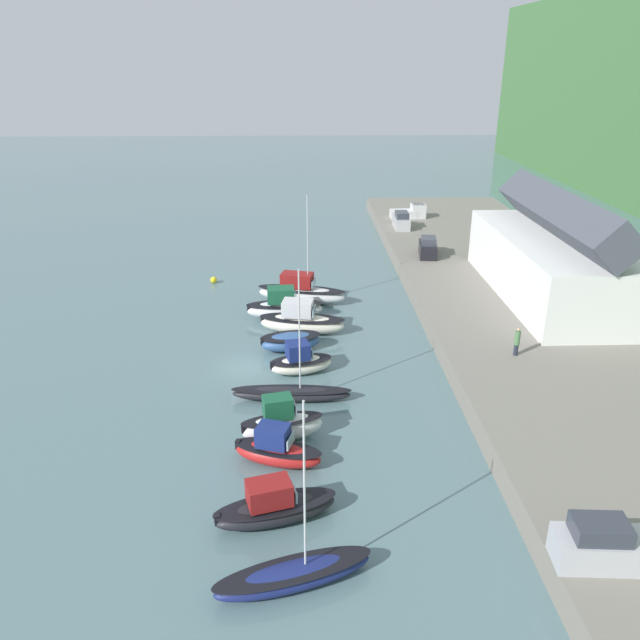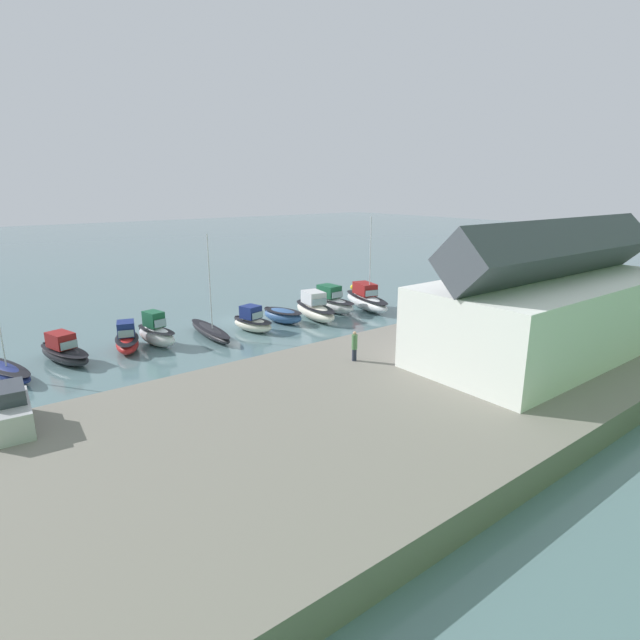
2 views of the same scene
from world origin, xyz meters
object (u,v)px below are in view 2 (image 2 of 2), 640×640
parked_car_0 (530,297)px  person_on_quay (354,346)px  parked_car_2 (10,411)px  moored_boat_4 (252,322)px  moored_boat_5 (210,331)px  moored_boat_6 (156,333)px  moored_boat_3 (283,315)px  pickup_truck_0 (620,280)px  mooring_buoy_1 (353,287)px  moored_boat_9 (4,370)px  moored_boat_0 (366,300)px  parked_car_1 (580,282)px  moored_boat_1 (331,302)px  moored_boat_7 (127,340)px  moored_boat_8 (64,352)px  moored_boat_2 (315,309)px

parked_car_0 → person_on_quay: (25.26, 1.55, 0.18)m
person_on_quay → parked_car_2: bearing=-8.4°
moored_boat_4 → moored_boat_5: size_ratio=0.54×
moored_boat_4 → moored_boat_6: moored_boat_6 is taller
moored_boat_4 → moored_boat_5: bearing=-22.6°
moored_boat_3 → pickup_truck_0: size_ratio=1.10×
moored_boat_6 → mooring_buoy_1: (-29.59, -7.80, -0.78)m
moored_boat_9 → parked_car_0: bearing=145.0°
moored_boat_0 → moored_boat_4: size_ratio=2.05×
parked_car_1 → mooring_buoy_1: size_ratio=6.05×
moored_boat_1 → mooring_buoy_1: moored_boat_1 is taller
moored_boat_7 → moored_boat_8: bearing=17.6°
parked_car_1 → moored_boat_9: bearing=-102.9°
moored_boat_1 → mooring_buoy_1: bearing=-145.8°
moored_boat_3 → parked_car_0: size_ratio=1.20×
moored_boat_2 → moored_boat_8: bearing=6.2°
moored_boat_9 → parked_car_2: bearing=69.4°
parked_car_2 → mooring_buoy_1: 47.30m
moored_boat_7 → person_on_quay: 20.16m
moored_boat_0 → moored_boat_6: (23.57, -1.31, 0.03)m
moored_boat_4 → parked_car_2: 24.85m
parked_car_0 → person_on_quay: parked_car_0 is taller
moored_boat_4 → moored_boat_7: (11.34, -1.41, -0.00)m
moored_boat_8 → person_on_quay: (-15.31, 17.14, 1.88)m
moored_boat_2 → moored_boat_8: moored_boat_2 is taller
moored_boat_5 → parked_car_2: moored_boat_5 is taller
moored_boat_2 → moored_boat_3: bearing=-4.9°
moored_boat_1 → moored_boat_5: size_ratio=0.75×
pickup_truck_0 → moored_boat_0: bearing=-30.3°
moored_boat_8 → parked_car_2: (5.04, 14.14, 1.70)m
moored_boat_0 → parked_car_0: (-9.68, 14.07, 1.46)m
moored_boat_2 → moored_boat_4: size_ratio=1.51×
moored_boat_9 → moored_boat_1: bearing=164.9°
moored_boat_0 → moored_boat_5: (18.78, -0.76, -0.55)m
moored_boat_8 → person_on_quay: size_ratio=3.10×
moored_boat_4 → moored_boat_2: bearing=165.2°
moored_boat_1 → parked_car_1: size_ratio=1.68×
moored_boat_6 → moored_boat_1: bearing=168.4°
moored_boat_8 → pickup_truck_0: pickup_truck_0 is taller
moored_boat_5 → parked_car_1: (-40.95, 13.83, 2.00)m
moored_boat_6 → moored_boat_7: (2.44, -0.22, -0.24)m
moored_boat_4 → pickup_truck_0: size_ratio=1.06×
moored_boat_8 → mooring_buoy_1: moored_boat_8 is taller
moored_boat_1 → moored_boat_9: bearing=-1.4°
moored_boat_2 → moored_boat_3: (3.42, -0.90, -0.32)m
moored_boat_1 → parked_car_1: parked_car_1 is taller
pickup_truck_0 → moored_boat_7: bearing=-18.8°
moored_boat_1 → person_on_quay: size_ratio=3.30×
moored_boat_0 → moored_boat_8: bearing=11.3°
moored_boat_1 → moored_boat_7: size_ratio=1.27×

